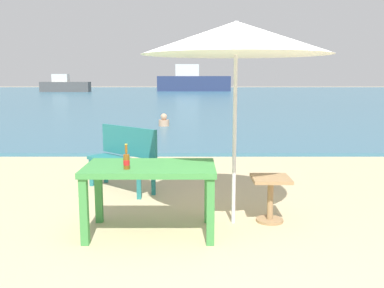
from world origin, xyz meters
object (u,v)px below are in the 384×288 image
at_px(patio_umbrella, 238,38).
at_px(side_table_wood, 272,193).
at_px(picnic_table_green, 152,175).
at_px(bench_teal_center, 126,154).
at_px(boat_cargo_ship, 195,81).
at_px(beer_bottle_amber, 128,160).
at_px(swimmer_person, 166,121).
at_px(boat_sailboat, 67,85).

bearing_deg(patio_umbrella, side_table_wood, 7.24).
bearing_deg(picnic_table_green, side_table_wood, 14.79).
xyz_separation_m(bench_teal_center, boat_cargo_ship, (1.11, 38.08, 0.52)).
relative_size(patio_umbrella, side_table_wood, 4.26).
distance_m(side_table_wood, boat_cargo_ship, 39.54).
xyz_separation_m(beer_bottle_amber, patio_umbrella, (1.16, 0.50, 1.26)).
height_order(beer_bottle_amber, bench_teal_center, beer_bottle_amber).
relative_size(swimmer_person, boat_sailboat, 0.09).
distance_m(beer_bottle_amber, side_table_wood, 1.76).
xyz_separation_m(patio_umbrella, boat_sailboat, (-13.02, 37.41, -1.42)).
bearing_deg(bench_teal_center, boat_cargo_ship, 88.33).
distance_m(patio_umbrella, side_table_wood, 1.82).
relative_size(picnic_table_green, boat_cargo_ship, 0.19).
height_order(bench_teal_center, boat_cargo_ship, boat_cargo_ship).
xyz_separation_m(beer_bottle_amber, swimmer_person, (-0.24, 9.44, -0.61)).
relative_size(beer_bottle_amber, side_table_wood, 0.49).
bearing_deg(boat_cargo_ship, swimmer_person, -91.87).
bearing_deg(patio_umbrella, beer_bottle_amber, -156.78).
xyz_separation_m(patio_umbrella, swimmer_person, (-1.40, 8.94, -1.88)).
height_order(patio_umbrella, bench_teal_center, patio_umbrella).
xyz_separation_m(side_table_wood, swimmer_person, (-1.84, 8.89, -0.11)).
bearing_deg(boat_sailboat, picnic_table_green, -72.24).
relative_size(picnic_table_green, patio_umbrella, 0.61).
height_order(side_table_wood, bench_teal_center, bench_teal_center).
distance_m(picnic_table_green, bench_teal_center, 1.90).
distance_m(boat_sailboat, boat_cargo_ship, 12.81).
bearing_deg(bench_teal_center, beer_bottle_amber, -80.15).
height_order(bench_teal_center, swimmer_person, bench_teal_center).
xyz_separation_m(picnic_table_green, swimmer_person, (-0.46, 9.25, -0.41)).
bearing_deg(side_table_wood, picnic_table_green, -165.21).
bearing_deg(swimmer_person, boat_cargo_ship, 88.13).
bearing_deg(picnic_table_green, boat_cargo_ship, 89.23).
height_order(picnic_table_green, beer_bottle_amber, beer_bottle_amber).
xyz_separation_m(side_table_wood, boat_cargo_ship, (-0.84, 39.52, 0.70)).
distance_m(picnic_table_green, side_table_wood, 1.45).
distance_m(bench_teal_center, swimmer_person, 7.45).
height_order(beer_bottle_amber, swimmer_person, beer_bottle_amber).
xyz_separation_m(beer_bottle_amber, side_table_wood, (1.60, 0.55, -0.50)).
bearing_deg(beer_bottle_amber, bench_teal_center, 99.85).
bearing_deg(side_table_wood, boat_cargo_ship, 91.21).
height_order(patio_umbrella, side_table_wood, patio_umbrella).
xyz_separation_m(patio_umbrella, boat_cargo_ship, (-0.40, 39.58, -1.06)).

